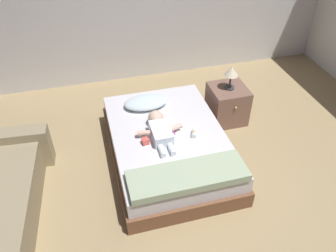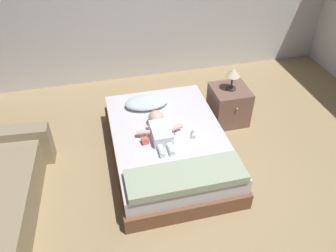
% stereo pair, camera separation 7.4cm
% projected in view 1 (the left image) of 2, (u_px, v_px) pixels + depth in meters
% --- Properties ---
extents(ground_plane, '(8.00, 8.00, 0.00)m').
position_uv_depth(ground_plane, '(214.00, 212.00, 3.55)').
color(ground_plane, '#A1885D').
extents(bed, '(1.33, 1.92, 0.40)m').
position_uv_depth(bed, '(168.00, 146.00, 4.07)').
color(bed, brown).
rests_on(bed, ground_plane).
extents(pillow, '(0.56, 0.34, 0.12)m').
position_uv_depth(pillow, '(146.00, 102.00, 4.33)').
color(pillow, silver).
rests_on(pillow, bed).
extents(baby, '(0.54, 0.68, 0.18)m').
position_uv_depth(baby, '(159.00, 129.00, 3.89)').
color(baby, white).
rests_on(baby, bed).
extents(toothbrush, '(0.06, 0.14, 0.02)m').
position_uv_depth(toothbrush, '(175.00, 130.00, 3.97)').
color(toothbrush, '#A6359F').
rests_on(toothbrush, bed).
extents(nightstand, '(0.48, 0.51, 0.51)m').
position_uv_depth(nightstand, '(227.00, 104.00, 4.65)').
color(nightstand, brown).
rests_on(nightstand, ground_plane).
extents(lamp, '(0.19, 0.19, 0.32)m').
position_uv_depth(lamp, '(231.00, 73.00, 4.34)').
color(lamp, '#333338').
rests_on(lamp, nightstand).
extents(blanket, '(1.20, 0.39, 0.08)m').
position_uv_depth(blanket, '(188.00, 176.00, 3.36)').
color(blanket, '#9FB290').
rests_on(blanket, bed).
extents(toy_block, '(0.08, 0.08, 0.07)m').
position_uv_depth(toy_block, '(145.00, 141.00, 3.78)').
color(toy_block, '#E3574C').
rests_on(toy_block, bed).
extents(baby_bottle, '(0.10, 0.13, 0.08)m').
position_uv_depth(baby_bottle, '(194.00, 133.00, 3.89)').
color(baby_bottle, white).
rests_on(baby_bottle, bed).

